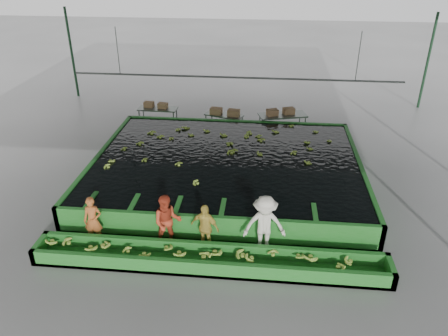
# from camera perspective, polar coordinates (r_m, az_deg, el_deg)

# --- Properties ---
(ground) EXTENTS (80.00, 80.00, 0.00)m
(ground) POSITION_cam_1_polar(r_m,az_deg,el_deg) (15.52, -0.19, -4.13)
(ground) COLOR slate
(ground) RESTS_ON ground
(shed_roof) EXTENTS (20.00, 22.00, 0.04)m
(shed_roof) POSITION_cam_1_polar(r_m,az_deg,el_deg) (13.58, -0.22, 14.13)
(shed_roof) COLOR gray
(shed_roof) RESTS_ON shed_posts
(shed_posts) EXTENTS (20.00, 22.00, 5.00)m
(shed_posts) POSITION_cam_1_polar(r_m,az_deg,el_deg) (14.37, -0.20, 4.39)
(shed_posts) COLOR #183820
(shed_posts) RESTS_ON ground
(flotation_tank) EXTENTS (10.00, 8.00, 0.90)m
(flotation_tank) POSITION_cam_1_polar(r_m,az_deg,el_deg) (16.60, 0.35, -0.09)
(flotation_tank) COLOR #247525
(flotation_tank) RESTS_ON ground
(tank_water) EXTENTS (9.70, 7.70, 0.00)m
(tank_water) POSITION_cam_1_polar(r_m,az_deg,el_deg) (16.41, 0.36, 1.14)
(tank_water) COLOR black
(tank_water) RESTS_ON flotation_tank
(sorting_trough) EXTENTS (10.00, 1.00, 0.50)m
(sorting_trough) POSITION_cam_1_polar(r_m,az_deg,el_deg) (12.46, -1.97, -11.82)
(sorting_trough) COLOR #247525
(sorting_trough) RESTS_ON ground
(cableway_rail) EXTENTS (0.08, 0.08, 14.00)m
(cableway_rail) POSITION_cam_1_polar(r_m,az_deg,el_deg) (18.90, 1.42, 11.74)
(cableway_rail) COLOR #59605B
(cableway_rail) RESTS_ON shed_roof
(rail_hanger_left) EXTENTS (0.04, 0.04, 2.00)m
(rail_hanger_left) POSITION_cam_1_polar(r_m,az_deg,el_deg) (19.67, -13.72, 14.63)
(rail_hanger_left) COLOR #59605B
(rail_hanger_left) RESTS_ON shed_roof
(rail_hanger_right) EXTENTS (0.04, 0.04, 2.00)m
(rail_hanger_right) POSITION_cam_1_polar(r_m,az_deg,el_deg) (18.95, 17.17, 13.73)
(rail_hanger_right) COLOR #59605B
(rail_hanger_right) RESTS_ON shed_roof
(worker_a) EXTENTS (0.58, 0.40, 1.52)m
(worker_a) POSITION_cam_1_polar(r_m,az_deg,el_deg) (13.65, -16.74, -6.57)
(worker_a) COLOR #BC5F2A
(worker_a) RESTS_ON ground
(worker_b) EXTENTS (0.96, 0.82, 1.73)m
(worker_b) POSITION_cam_1_polar(r_m,az_deg,el_deg) (12.93, -7.40, -7.00)
(worker_b) COLOR #C34125
(worker_b) RESTS_ON ground
(worker_c) EXTENTS (0.96, 0.63, 1.51)m
(worker_c) POSITION_cam_1_polar(r_m,az_deg,el_deg) (12.81, -2.53, -7.74)
(worker_c) COLOR gold
(worker_c) RESTS_ON ground
(worker_d) EXTENTS (1.29, 0.84, 1.89)m
(worker_d) POSITION_cam_1_polar(r_m,az_deg,el_deg) (12.60, 5.31, -7.48)
(worker_d) COLOR silver
(worker_d) RESTS_ON ground
(packing_table_left) EXTENTS (1.92, 0.81, 0.87)m
(packing_table_left) POSITION_cam_1_polar(r_m,az_deg,el_deg) (21.97, -8.59, 6.68)
(packing_table_left) COLOR #59605B
(packing_table_left) RESTS_ON ground
(packing_table_mid) EXTENTS (1.94, 1.28, 0.82)m
(packing_table_mid) POSITION_cam_1_polar(r_m,az_deg,el_deg) (21.02, -0.00, 5.95)
(packing_table_mid) COLOR #59605B
(packing_table_mid) RESTS_ON ground
(packing_table_right) EXTENTS (2.34, 1.43, 1.00)m
(packing_table_right) POSITION_cam_1_polar(r_m,az_deg,el_deg) (20.74, 7.59, 5.66)
(packing_table_right) COLOR #59605B
(packing_table_right) RESTS_ON ground
(box_stack_left) EXTENTS (1.22, 0.50, 0.26)m
(box_stack_left) POSITION_cam_1_polar(r_m,az_deg,el_deg) (21.92, -8.87, 7.82)
(box_stack_left) COLOR olive
(box_stack_left) RESTS_ON packing_table_left
(box_stack_mid) EXTENTS (1.45, 0.63, 0.30)m
(box_stack_mid) POSITION_cam_1_polar(r_m,az_deg,el_deg) (20.81, 0.11, 6.95)
(box_stack_mid) COLOR olive
(box_stack_mid) RESTS_ON packing_table_mid
(box_stack_right) EXTENTS (1.36, 0.79, 0.28)m
(box_stack_right) POSITION_cam_1_polar(r_m,az_deg,el_deg) (20.54, 7.38, 6.95)
(box_stack_right) COLOR olive
(box_stack_right) RESTS_ON packing_table_right
(floating_bananas) EXTENTS (8.47, 5.77, 0.12)m
(floating_bananas) POSITION_cam_1_polar(r_m,az_deg,el_deg) (17.13, 0.62, 2.33)
(floating_bananas) COLOR #91B53B
(floating_bananas) RESTS_ON tank_water
(trough_bananas) EXTENTS (9.41, 0.63, 0.13)m
(trough_bananas) POSITION_cam_1_polar(r_m,az_deg,el_deg) (12.37, -1.98, -11.29)
(trough_bananas) COLOR #91B53B
(trough_bananas) RESTS_ON sorting_trough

